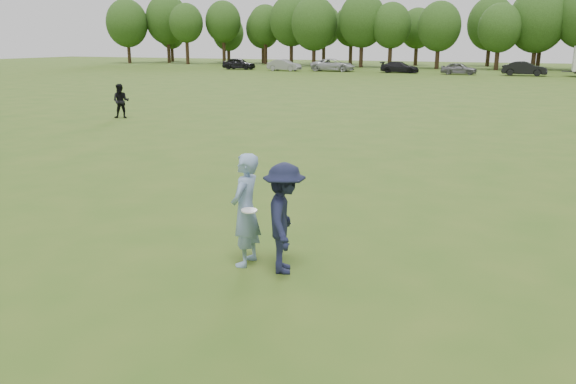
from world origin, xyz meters
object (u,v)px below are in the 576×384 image
(car_b, at_px, (284,65))
(car_e, at_px, (459,69))
(car_d, at_px, (400,67))
(car_f, at_px, (525,69))
(car_a, at_px, (239,64))
(car_c, at_px, (333,65))
(player_far_a, at_px, (121,101))
(thrower, at_px, (246,210))
(defender, at_px, (284,218))

(car_b, relative_size, car_e, 1.09)
(car_d, bearing_deg, car_f, -92.23)
(car_a, bearing_deg, car_e, -91.14)
(car_b, height_order, car_f, car_f)
(car_b, distance_m, car_c, 6.21)
(car_d, bearing_deg, player_far_a, 174.34)
(player_far_a, relative_size, car_c, 0.31)
(player_far_a, distance_m, car_d, 46.04)
(car_a, distance_m, car_f, 35.46)
(car_b, relative_size, car_d, 0.95)
(player_far_a, relative_size, car_f, 0.36)
(thrower, xyz_separation_m, car_d, (-10.49, 60.35, -0.32))
(player_far_a, bearing_deg, car_b, 78.29)
(car_b, xyz_separation_m, car_d, (14.50, 1.41, -0.05))
(thrower, bearing_deg, car_c, -165.31)
(car_f, bearing_deg, car_c, 89.30)
(defender, distance_m, car_d, 61.41)
(thrower, distance_m, car_d, 61.25)
(player_far_a, distance_m, car_a, 48.78)
(thrower, height_order, defender, thrower)
(thrower, height_order, car_f, thrower)
(car_a, bearing_deg, car_b, -98.59)
(car_f, bearing_deg, car_b, 92.96)
(car_c, relative_size, car_f, 1.18)
(thrower, bearing_deg, car_d, -172.86)
(car_a, xyz_separation_m, car_d, (21.58, 0.37, -0.10))
(car_e, bearing_deg, player_far_a, 167.50)
(thrower, xyz_separation_m, car_b, (-24.98, 58.94, -0.27))
(car_c, bearing_deg, car_e, -97.98)
(car_a, xyz_separation_m, car_c, (13.08, 0.61, 0.01))
(player_far_a, bearing_deg, defender, -68.59)
(car_a, bearing_deg, thrower, -152.11)
(car_f, bearing_deg, defender, 178.35)
(car_e, bearing_deg, defender, -174.72)
(car_c, bearing_deg, car_a, 88.58)
(player_far_a, xyz_separation_m, car_f, (17.88, 45.49, -0.08))
(car_b, height_order, car_e, car_b)
(car_b, bearing_deg, car_c, -71.13)
(car_c, bearing_deg, defender, -166.04)
(defender, relative_size, car_f, 0.40)
(car_d, height_order, car_e, car_e)
(car_c, relative_size, car_e, 1.39)
(car_b, xyz_separation_m, car_c, (5.99, 1.65, 0.06))
(player_far_a, xyz_separation_m, car_b, (-10.49, 44.46, -0.14))
(defender, xyz_separation_m, car_d, (-11.22, 60.38, -0.27))
(thrower, xyz_separation_m, car_f, (3.39, 59.97, -0.21))
(car_c, bearing_deg, car_b, 101.30)
(thrower, bearing_deg, car_a, -154.58)
(car_d, bearing_deg, car_b, 94.87)
(player_far_a, height_order, car_d, player_far_a)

